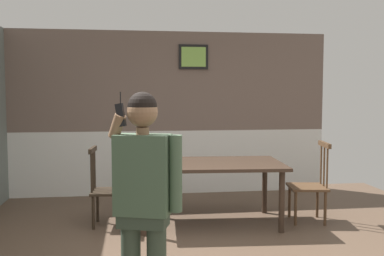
# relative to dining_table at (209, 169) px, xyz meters

# --- Properties ---
(room_back_partition) EXTENTS (5.20, 0.17, 2.64)m
(room_back_partition) POSITION_rel_dining_table_xyz_m (-0.35, 1.78, 0.58)
(room_back_partition) COLOR #756056
(room_back_partition) RESTS_ON ground_plane
(dining_table) EXTENTS (1.89, 1.17, 0.78)m
(dining_table) POSITION_rel_dining_table_xyz_m (0.00, 0.00, 0.00)
(dining_table) COLOR #38281E
(dining_table) RESTS_ON ground_plane
(chair_near_window) EXTENTS (0.53, 0.53, 1.03)m
(chair_near_window) POSITION_rel_dining_table_xyz_m (1.30, -0.09, -0.22)
(chair_near_window) COLOR #513823
(chair_near_window) RESTS_ON ground_plane
(chair_by_doorway) EXTENTS (0.44, 0.44, 0.98)m
(chair_by_doorway) POSITION_rel_dining_table_xyz_m (-1.30, 0.08, -0.24)
(chair_by_doorway) COLOR #2D2319
(chair_by_doorway) RESTS_ON ground_plane
(person_figure) EXTENTS (0.53, 0.32, 1.65)m
(person_figure) POSITION_rel_dining_table_xyz_m (-0.87, -2.33, 0.25)
(person_figure) COLOR #3A493A
(person_figure) RESTS_ON ground_plane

